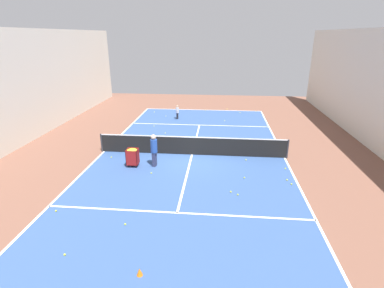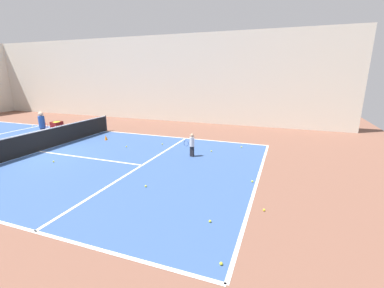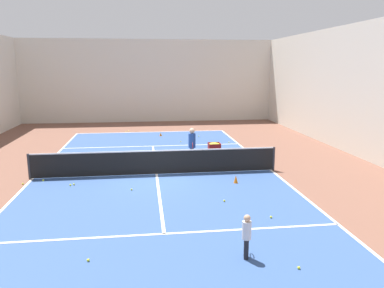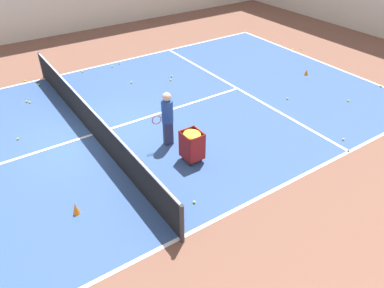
{
  "view_description": "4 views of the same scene",
  "coord_description": "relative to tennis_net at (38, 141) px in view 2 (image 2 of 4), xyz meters",
  "views": [
    {
      "loc": [
        -1.49,
        15.59,
        6.36
      ],
      "look_at": [
        0.0,
        0.0,
        0.64
      ],
      "focal_mm": 28.0,
      "sensor_mm": 36.0,
      "label": 1
    },
    {
      "loc": [
        -9.0,
        -11.49,
        3.77
      ],
      "look_at": [
        1.9,
        -7.5,
        0.61
      ],
      "focal_mm": 24.0,
      "sensor_mm": 36.0,
      "label": 2
    },
    {
      "loc": [
        -0.47,
        -15.59,
        4.56
      ],
      "look_at": [
        1.77,
        1.73,
        0.94
      ],
      "focal_mm": 35.0,
      "sensor_mm": 36.0,
      "label": 3
    },
    {
      "loc": [
        9.96,
        -2.95,
        6.36
      ],
      "look_at": [
        2.87,
        1.84,
        0.56
      ],
      "focal_mm": 35.0,
      "sensor_mm": 36.0,
      "label": 4
    }
  ],
  "objects": [
    {
      "name": "training_cone_0",
      "position": [
        3.1,
        -1.62,
        -0.39
      ],
      "size": [
        0.17,
        0.17,
        0.31
      ],
      "primitive_type": "cone",
      "color": "orange",
      "rests_on": "ground"
    },
    {
      "name": "tennis_ball_12",
      "position": [
        -1.01,
        -2.02,
        -0.51
      ],
      "size": [
        0.07,
        0.07,
        0.07
      ],
      "primitive_type": "sphere",
      "color": "yellow",
      "rests_on": "ground"
    },
    {
      "name": "tennis_ball_26",
      "position": [
        -3.22,
        -9.88,
        -0.51
      ],
      "size": [
        0.07,
        0.07,
        0.07
      ],
      "primitive_type": "sphere",
      "color": "yellow",
      "rests_on": "ground"
    },
    {
      "name": "coach_at_net",
      "position": [
        1.77,
        1.73,
        0.43
      ],
      "size": [
        0.4,
        0.69,
        1.71
      ],
      "rotation": [
        0.0,
        0.0,
        -1.76
      ],
      "color": "#2D3351",
      "rests_on": "ground"
    },
    {
      "name": "line_service_near",
      "position": [
        0.0,
        -5.91,
        -0.55
      ],
      "size": [
        10.25,
        0.1,
        0.0
      ],
      "primitive_type": "cube",
      "color": "white",
      "rests_on": "ground"
    },
    {
      "name": "line_sideline_right",
      "position": [
        5.12,
        0.0,
        -0.55
      ],
      "size": [
        0.1,
        21.5,
        0.0
      ],
      "primitive_type": "cube",
      "color": "white",
      "rests_on": "ground"
    },
    {
      "name": "tennis_ball_1",
      "position": [
        -1.88,
        -7.18,
        -0.51
      ],
      "size": [
        0.07,
        0.07,
        0.07
      ],
      "primitive_type": "sphere",
      "color": "yellow",
      "rests_on": "ground"
    },
    {
      "name": "tennis_ball_20",
      "position": [
        3.32,
        -5.22,
        -0.51
      ],
      "size": [
        0.07,
        0.07,
        0.07
      ],
      "primitive_type": "sphere",
      "color": "yellow",
      "rests_on": "ground"
    },
    {
      "name": "ball_cart",
      "position": [
        2.87,
        1.84,
        0.11
      ],
      "size": [
        0.57,
        0.52,
        0.95
      ],
      "color": "maroon",
      "rests_on": "ground"
    },
    {
      "name": "tennis_ball_15",
      "position": [
        4.22,
        -9.46,
        -0.51
      ],
      "size": [
        0.07,
        0.07,
        0.07
      ],
      "primitive_type": "sphere",
      "color": "yellow",
      "rests_on": "ground"
    },
    {
      "name": "tennis_ball_21",
      "position": [
        4.63,
        6.27,
        -0.51
      ],
      "size": [
        0.07,
        0.07,
        0.07
      ],
      "primitive_type": "sphere",
      "color": "yellow",
      "rests_on": "ground"
    },
    {
      "name": "tennis_ball_24",
      "position": [
        3.6,
        0.47,
        -0.51
      ],
      "size": [
        0.07,
        0.07,
        0.07
      ],
      "primitive_type": "sphere",
      "color": "yellow",
      "rests_on": "ground"
    },
    {
      "name": "court_playing_area",
      "position": [
        0.0,
        0.0,
        -0.55
      ],
      "size": [
        10.25,
        21.5,
        0.0
      ],
      "color": "#335189",
      "rests_on": "ground"
    },
    {
      "name": "tennis_ball_4",
      "position": [
        -2.14,
        -11.17,
        -0.51
      ],
      "size": [
        0.07,
        0.07,
        0.07
      ],
      "primitive_type": "sphere",
      "color": "yellow",
      "rests_on": "ground"
    },
    {
      "name": "player_near_baseline",
      "position": [
        1.9,
        -7.49,
        0.09
      ],
      "size": [
        0.27,
        0.57,
        1.12
      ],
      "rotation": [
        0.0,
        0.0,
        1.35
      ],
      "color": "black",
      "rests_on": "ground"
    },
    {
      "name": "ground_plane",
      "position": [
        0.0,
        0.0,
        -0.55
      ],
      "size": [
        35.99,
        35.99,
        0.0
      ],
      "primitive_type": "plane",
      "color": "brown"
    },
    {
      "name": "line_baseline_near",
      "position": [
        0.0,
        -10.75,
        -0.55
      ],
      "size": [
        10.25,
        0.1,
        0.0
      ],
      "primitive_type": "cube",
      "color": "white",
      "rests_on": "ground"
    },
    {
      "name": "tennis_ball_23",
      "position": [
        -0.19,
        -10.59,
        -0.51
      ],
      "size": [
        0.07,
        0.07,
        0.07
      ],
      "primitive_type": "sphere",
      "color": "yellow",
      "rests_on": "ground"
    },
    {
      "name": "tennis_ball_7",
      "position": [
        -4.65,
        -10.54,
        -0.51
      ],
      "size": [
        0.07,
        0.07,
        0.07
      ],
      "primitive_type": "sphere",
      "color": "yellow",
      "rests_on": "ground"
    },
    {
      "name": "tennis_ball_9",
      "position": [
        4.37,
        0.89,
        -0.51
      ],
      "size": [
        0.07,
        0.07,
        0.07
      ],
      "primitive_type": "sphere",
      "color": "yellow",
      "rests_on": "ground"
    },
    {
      "name": "line_centre_service",
      "position": [
        0.0,
        0.0,
        -0.55
      ],
      "size": [
        0.1,
        11.83,
        0.0
      ],
      "primitive_type": "cube",
      "color": "white",
      "rests_on": "ground"
    },
    {
      "name": "tennis_ball_13",
      "position": [
        1.74,
        2.65,
        -0.51
      ],
      "size": [
        0.07,
        0.07,
        0.07
      ],
      "primitive_type": "sphere",
      "color": "yellow",
      "rests_on": "ground"
    },
    {
      "name": "tennis_net",
      "position": [
        0.0,
        0.0,
        0.0
      ],
      "size": [
        10.55,
        0.1,
        1.07
      ],
      "color": "#2D2D33",
      "rests_on": "ground"
    },
    {
      "name": "tennis_ball_28",
      "position": [
        2.19,
        -3.65,
        -0.51
      ],
      "size": [
        0.07,
        0.07,
        0.07
      ],
      "primitive_type": "sphere",
      "color": "yellow",
      "rests_on": "ground"
    },
    {
      "name": "tennis_ball_16",
      "position": [
        2.96,
        -8.15,
        -0.51
      ],
      "size": [
        0.07,
        0.07,
        0.07
      ],
      "primitive_type": "sphere",
      "color": "yellow",
      "rests_on": "ground"
    },
    {
      "name": "hall_enclosure_right",
      "position": [
        10.44,
        0.0,
        2.83
      ],
      "size": [
        0.15,
        32.29,
        6.76
      ],
      "color": "silver",
      "rests_on": "ground"
    }
  ]
}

